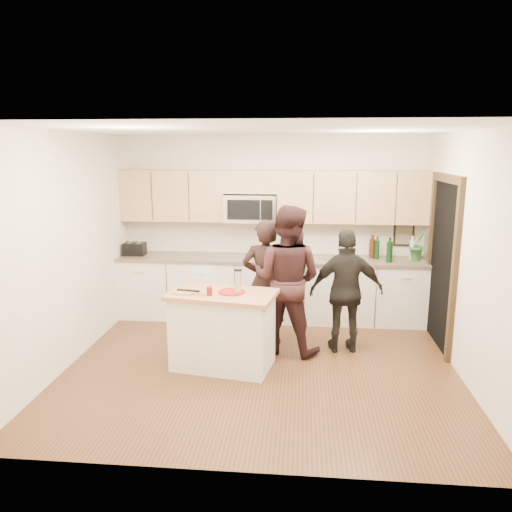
# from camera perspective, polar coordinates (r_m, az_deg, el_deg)

# --- Properties ---
(floor) EXTENTS (4.50, 4.50, 0.00)m
(floor) POSITION_cam_1_polar(r_m,az_deg,el_deg) (6.03, 0.60, -12.39)
(floor) COLOR brown
(floor) RESTS_ON ground
(room_shell) EXTENTS (4.52, 4.02, 2.71)m
(room_shell) POSITION_cam_1_polar(r_m,az_deg,el_deg) (5.54, 0.64, 4.14)
(room_shell) COLOR beige
(room_shell) RESTS_ON ground
(back_cabinetry) EXTENTS (4.50, 0.66, 0.94)m
(back_cabinetry) POSITION_cam_1_polar(r_m,az_deg,el_deg) (7.45, 1.69, -3.69)
(back_cabinetry) COLOR silver
(back_cabinetry) RESTS_ON ground
(upper_cabinetry) EXTENTS (4.50, 0.33, 0.75)m
(upper_cabinetry) POSITION_cam_1_polar(r_m,az_deg,el_deg) (7.34, 2.09, 6.97)
(upper_cabinetry) COLOR tan
(upper_cabinetry) RESTS_ON ground
(microwave) EXTENTS (0.76, 0.41, 0.40)m
(microwave) POSITION_cam_1_polar(r_m,az_deg,el_deg) (7.35, -0.62, 5.48)
(microwave) COLOR silver
(microwave) RESTS_ON ground
(doorway) EXTENTS (0.06, 1.25, 2.20)m
(doorway) POSITION_cam_1_polar(r_m,az_deg,el_deg) (6.74, 20.54, -0.14)
(doorway) COLOR black
(doorway) RESTS_ON ground
(framed_picture) EXTENTS (0.30, 0.03, 0.38)m
(framed_picture) POSITION_cam_1_polar(r_m,az_deg,el_deg) (7.70, 16.54, 2.49)
(framed_picture) COLOR black
(framed_picture) RESTS_ON ground
(dish_towel) EXTENTS (0.34, 0.60, 0.48)m
(dish_towel) POSITION_cam_1_polar(r_m,az_deg,el_deg) (7.31, -5.85, -1.40)
(dish_towel) COLOR white
(dish_towel) RESTS_ON ground
(island) EXTENTS (1.30, 0.90, 0.90)m
(island) POSITION_cam_1_polar(r_m,az_deg,el_deg) (5.85, -3.81, -8.36)
(island) COLOR silver
(island) RESTS_ON ground
(red_plate) EXTENTS (0.31, 0.31, 0.02)m
(red_plate) POSITION_cam_1_polar(r_m,az_deg,el_deg) (5.70, -2.81, -4.12)
(red_plate) COLOR maroon
(red_plate) RESTS_ON island
(box_grater) EXTENTS (0.08, 0.06, 0.27)m
(box_grater) POSITION_cam_1_polar(r_m,az_deg,el_deg) (5.61, -2.06, -2.83)
(box_grater) COLOR silver
(box_grater) RESTS_ON red_plate
(drink_glass) EXTENTS (0.06, 0.06, 0.10)m
(drink_glass) POSITION_cam_1_polar(r_m,az_deg,el_deg) (5.60, -5.35, -4.01)
(drink_glass) COLOR maroon
(drink_glass) RESTS_ON island
(cutting_board) EXTENTS (0.26, 0.22, 0.02)m
(cutting_board) POSITION_cam_1_polar(r_m,az_deg,el_deg) (5.72, -8.25, -4.15)
(cutting_board) COLOR #BB7E4E
(cutting_board) RESTS_ON island
(tongs) EXTENTS (0.27, 0.07, 0.02)m
(tongs) POSITION_cam_1_polar(r_m,az_deg,el_deg) (5.74, -7.74, -3.92)
(tongs) COLOR black
(tongs) RESTS_ON cutting_board
(knife) EXTENTS (0.18, 0.05, 0.01)m
(knife) POSITION_cam_1_polar(r_m,az_deg,el_deg) (5.62, -6.79, -4.29)
(knife) COLOR silver
(knife) RESTS_ON cutting_board
(toaster) EXTENTS (0.31, 0.23, 0.19)m
(toaster) POSITION_cam_1_polar(r_m,az_deg,el_deg) (7.70, -13.70, 0.79)
(toaster) COLOR black
(toaster) RESTS_ON back_cabinetry
(bottle_cluster) EXTENTS (0.64, 0.35, 0.36)m
(bottle_cluster) POSITION_cam_1_polar(r_m,az_deg,el_deg) (7.39, 14.81, 0.87)
(bottle_cluster) COLOR black
(bottle_cluster) RESTS_ON back_cabinetry
(orchid) EXTENTS (0.31, 0.31, 0.45)m
(orchid) POSITION_cam_1_polar(r_m,az_deg,el_deg) (7.49, 17.99, 1.24)
(orchid) COLOR #2E7433
(orchid) RESTS_ON back_cabinetry
(woman_left) EXTENTS (0.60, 0.40, 1.63)m
(woman_left) POSITION_cam_1_polar(r_m,az_deg,el_deg) (6.45, 1.07, -3.00)
(woman_left) COLOR black
(woman_left) RESTS_ON ground
(woman_center) EXTENTS (1.08, 0.95, 1.84)m
(woman_center) POSITION_cam_1_polar(r_m,az_deg,el_deg) (6.17, 3.56, -2.72)
(woman_center) COLOR black
(woman_center) RESTS_ON ground
(woman_right) EXTENTS (0.95, 0.48, 1.56)m
(woman_right) POSITION_cam_1_polar(r_m,az_deg,el_deg) (6.28, 10.30, -3.99)
(woman_right) COLOR black
(woman_right) RESTS_ON ground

